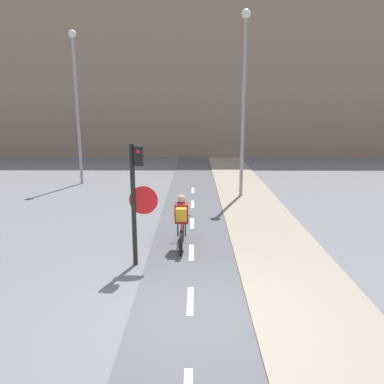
{
  "coord_description": "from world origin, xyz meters",
  "views": [
    {
      "loc": [
        0.09,
        -6.15,
        3.69
      ],
      "look_at": [
        0.0,
        4.92,
        1.2
      ],
      "focal_mm": 35.0,
      "sensor_mm": 36.0,
      "label": 1
    }
  ],
  "objects_px": {
    "street_lamp_sidewalk": "(244,88)",
    "cyclist_near": "(182,223)",
    "traffic_light_pole": "(137,191)",
    "street_lamp_far": "(76,93)"
  },
  "relations": [
    {
      "from": "traffic_light_pole",
      "to": "street_lamp_far",
      "type": "distance_m",
      "value": 11.12
    },
    {
      "from": "cyclist_near",
      "to": "street_lamp_sidewalk",
      "type": "bearing_deg",
      "value": 69.1
    },
    {
      "from": "traffic_light_pole",
      "to": "street_lamp_far",
      "type": "relative_size",
      "value": 0.4
    },
    {
      "from": "traffic_light_pole",
      "to": "cyclist_near",
      "type": "bearing_deg",
      "value": 47.78
    },
    {
      "from": "street_lamp_far",
      "to": "cyclist_near",
      "type": "bearing_deg",
      "value": -59.01
    },
    {
      "from": "street_lamp_sidewalk",
      "to": "cyclist_near",
      "type": "distance_m",
      "value": 7.49
    },
    {
      "from": "street_lamp_sidewalk",
      "to": "cyclist_near",
      "type": "bearing_deg",
      "value": -110.9
    },
    {
      "from": "traffic_light_pole",
      "to": "street_lamp_far",
      "type": "bearing_deg",
      "value": 113.5
    },
    {
      "from": "traffic_light_pole",
      "to": "street_lamp_far",
      "type": "height_order",
      "value": "street_lamp_far"
    },
    {
      "from": "traffic_light_pole",
      "to": "street_lamp_sidewalk",
      "type": "height_order",
      "value": "street_lamp_sidewalk"
    }
  ]
}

